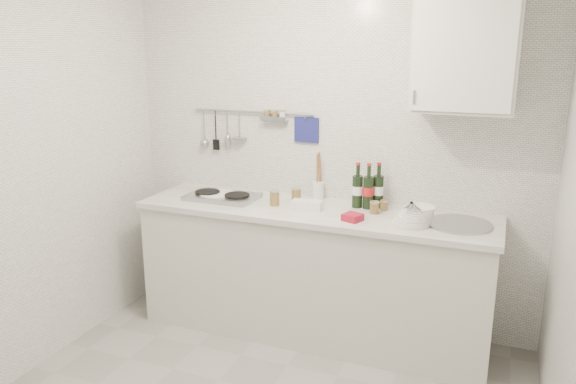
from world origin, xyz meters
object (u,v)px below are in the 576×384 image
Objects in this scene: wall_cabinet at (466,53)px; plate_stack_hob at (216,195)px; plate_stack_sink at (415,216)px; utensil_crock at (318,188)px; wine_bottles at (368,186)px.

wall_cabinet is 1.95m from plate_stack_hob.
utensil_crock is at bearing 155.66° from plate_stack_sink.
wine_bottles is 0.90× the size of utensil_crock.
utensil_crock reaches higher than plate_stack_sink.
plate_stack_sink is (1.45, -0.09, 0.04)m from plate_stack_hob.
wall_cabinet is 1.05m from wine_bottles.
utensil_crock reaches higher than plate_stack_hob.
utensil_crock is at bearing 167.47° from wine_bottles.
wall_cabinet is 1.35m from utensil_crock.
plate_stack_hob is at bearing -160.83° from utensil_crock.
utensil_crock is (0.70, 0.24, 0.06)m from plate_stack_hob.
wall_cabinet is 2.03× the size of utensil_crock.
wall_cabinet is at bearing 44.97° from plate_stack_sink.
wine_bottles reaches higher than plate_stack_hob.
wall_cabinet is at bearing -7.80° from utensil_crock.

